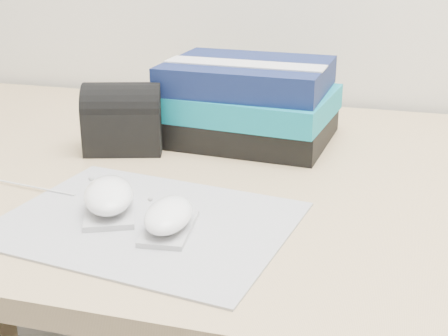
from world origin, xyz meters
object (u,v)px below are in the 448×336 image
(desk, at_px, (277,289))
(pouch, at_px, (123,118))
(book_stack, at_px, (249,102))
(mouse_rear, at_px, (109,198))
(mouse_front, at_px, (169,217))

(desk, bearing_deg, pouch, -174.06)
(book_stack, relative_size, pouch, 2.05)
(pouch, bearing_deg, desk, 5.94)
(desk, height_order, mouse_rear, mouse_rear)
(book_stack, bearing_deg, desk, -49.28)
(book_stack, distance_m, pouch, 0.21)
(book_stack, bearing_deg, mouse_rear, -105.45)
(desk, xyz_separation_m, mouse_front, (-0.08, -0.29, 0.25))
(mouse_front, xyz_separation_m, book_stack, (0.01, 0.37, 0.04))
(desk, relative_size, book_stack, 5.54)
(desk, relative_size, pouch, 11.34)
(mouse_front, bearing_deg, pouch, 123.43)
(mouse_rear, xyz_separation_m, mouse_front, (0.09, -0.03, -0.00))
(mouse_rear, bearing_deg, desk, 57.23)
(mouse_rear, distance_m, pouch, 0.25)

